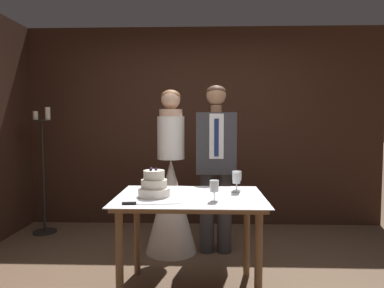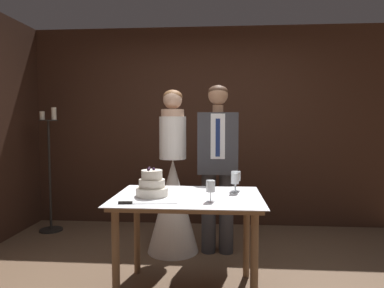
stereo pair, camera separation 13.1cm
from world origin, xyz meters
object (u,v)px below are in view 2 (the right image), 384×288
at_px(wine_glass_near, 236,177).
at_px(wine_glass_far, 211,187).
at_px(cake_table, 188,209).
at_px(cake_knife, 136,203).
at_px(tiered_cake, 152,185).
at_px(bride, 173,193).
at_px(groom, 218,160).
at_px(candle_stand, 50,175).
at_px(wine_glass_middle, 235,180).

distance_m(wine_glass_near, wine_glass_far, 0.45).
relative_size(cake_table, cake_knife, 2.75).
height_order(tiered_cake, bride, bride).
relative_size(tiered_cake, wine_glass_near, 1.52).
bearing_deg(wine_glass_near, bride, 133.66).
height_order(groom, candle_stand, groom).
height_order(bride, candle_stand, bride).
bearing_deg(wine_glass_near, tiered_cake, -159.95).
xyz_separation_m(tiered_cake, cake_knife, (-0.06, -0.27, -0.08)).
xyz_separation_m(bride, groom, (0.47, -0.00, 0.35)).
bearing_deg(wine_glass_near, candle_stand, 151.67).
bearing_deg(bride, tiered_cake, -93.06).
bearing_deg(bride, candle_stand, 161.02).
bearing_deg(wine_glass_middle, cake_table, -161.55).
bearing_deg(wine_glass_middle, bride, 129.35).
height_order(cake_knife, wine_glass_near, wine_glass_near).
relative_size(cake_knife, groom, 0.24).
xyz_separation_m(tiered_cake, wine_glass_middle, (0.66, 0.15, 0.03)).
bearing_deg(bride, groom, -0.06).
relative_size(tiered_cake, bride, 0.15).
distance_m(wine_glass_middle, groom, 0.76).
distance_m(cake_knife, wine_glass_middle, 0.84).
xyz_separation_m(cake_knife, candle_stand, (-1.51, 1.72, -0.09)).
xyz_separation_m(cake_table, candle_stand, (-1.85, 1.43, 0.02)).
relative_size(cake_knife, wine_glass_near, 2.54).
distance_m(tiered_cake, candle_stand, 2.15).
xyz_separation_m(wine_glass_near, wine_glass_middle, (-0.01, -0.09, -0.01)).
bearing_deg(cake_table, groom, 74.91).
distance_m(cake_table, tiered_cake, 0.34).
bearing_deg(wine_glass_middle, tiered_cake, -166.97).
xyz_separation_m(tiered_cake, groom, (0.52, 0.90, 0.10)).
xyz_separation_m(wine_glass_near, groom, (-0.15, 0.65, 0.07)).
distance_m(wine_glass_far, bride, 1.16).
bearing_deg(tiered_cake, cake_knife, -102.69).
bearing_deg(cake_table, bride, 105.08).
bearing_deg(wine_glass_far, wine_glass_near, 62.78).
height_order(cake_knife, bride, bride).
distance_m(wine_glass_near, wine_glass_middle, 0.09).
distance_m(cake_knife, groom, 1.31).
bearing_deg(tiered_cake, bride, 86.94).
relative_size(cake_knife, wine_glass_far, 2.70).
xyz_separation_m(wine_glass_far, bride, (-0.42, 1.05, -0.27)).
bearing_deg(cake_knife, wine_glass_middle, 24.74).
distance_m(cake_table, wine_glass_middle, 0.45).
bearing_deg(candle_stand, cake_table, -37.57).
distance_m(tiered_cake, wine_glass_middle, 0.68).
xyz_separation_m(wine_glass_near, bride, (-0.62, 0.65, -0.28)).
bearing_deg(wine_glass_near, groom, 103.27).
bearing_deg(wine_glass_middle, groom, 100.77).
relative_size(wine_glass_near, wine_glass_middle, 1.00).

